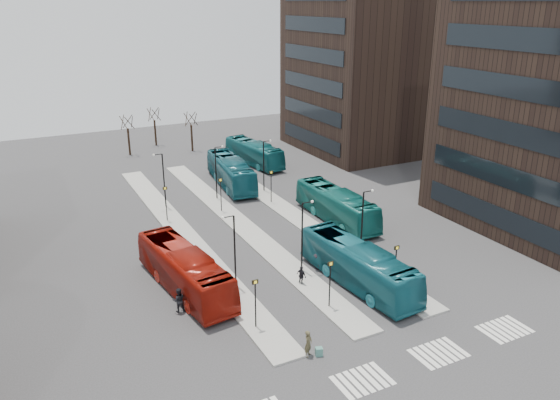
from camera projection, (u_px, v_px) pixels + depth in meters
name	position (u px, v px, depth m)	size (l,w,h in m)	color
island_left	(183.00, 234.00, 53.32)	(2.50, 45.00, 0.15)	gray
island_mid	(239.00, 223.00, 55.88)	(2.50, 45.00, 0.15)	gray
island_right	(291.00, 214.00, 58.44)	(2.50, 45.00, 0.15)	gray
suitcase	(319.00, 352.00, 35.10)	(0.46, 0.36, 0.57)	#1B2E97
red_bus	(185.00, 270.00, 42.59)	(2.92, 12.46, 3.47)	#99170B
teal_bus_a	(358.00, 265.00, 43.43)	(2.90, 12.40, 3.45)	#155D6C
teal_bus_b	(231.00, 172.00, 66.94)	(2.96, 12.64, 3.52)	#135563
teal_bus_c	(336.00, 205.00, 56.25)	(2.83, 12.10, 3.37)	#13635F
teal_bus_d	(254.00, 153.00, 75.84)	(2.73, 11.67, 3.25)	#145E64
traveller	(308.00, 343.00, 34.87)	(0.66, 0.44, 1.82)	#48422B
commuter_a	(179.00, 300.00, 39.84)	(0.92, 0.72, 1.89)	black
commuter_b	(301.00, 276.00, 43.68)	(0.97, 0.40, 1.65)	black
commuter_c	(317.00, 262.00, 46.18)	(0.97, 0.56, 1.50)	black
crosswalk_stripes	(399.00, 367.00, 34.05)	(22.35, 2.40, 0.01)	silver
tower_far	(371.00, 48.00, 80.27)	(20.12, 20.00, 30.00)	black
sign_poles	(265.00, 227.00, 49.05)	(12.45, 22.12, 3.65)	black
lamp_posts	(253.00, 196.00, 53.27)	(14.04, 20.24, 6.12)	black
bare_trees	(159.00, 133.00, 82.58)	(10.97, 8.14, 5.90)	black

